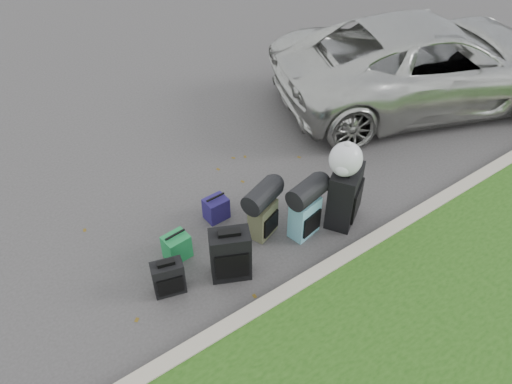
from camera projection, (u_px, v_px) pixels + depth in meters
ground at (271, 229)px, 6.55m from camera, size 120.00×120.00×0.00m
curb at (322, 273)px, 5.89m from camera, size 120.00×0.18×0.15m
suv at (429, 62)px, 8.60m from camera, size 5.88×4.23×1.49m
suitcase_small_black at (168, 278)px, 5.64m from camera, size 0.40×0.29×0.45m
suitcase_large_black_left at (230, 255)px, 5.76m from camera, size 0.54×0.45×0.67m
suitcase_olive at (263, 219)px, 6.34m from camera, size 0.42×0.34×0.50m
suitcase_teal at (304, 217)px, 6.32m from camera, size 0.42×0.30×0.55m
suitcase_large_black_right at (344, 195)px, 6.44m from camera, size 0.64×0.57×0.82m
tote_green at (177, 247)px, 6.08m from camera, size 0.32×0.26×0.34m
tote_navy at (216, 208)px, 6.62m from camera, size 0.30×0.24×0.32m
duffel_left at (262, 196)px, 6.08m from camera, size 0.59×0.45×0.28m
duffel_right at (307, 192)px, 6.06m from camera, size 0.56×0.39×0.29m
trash_bag at (346, 159)px, 6.00m from camera, size 0.42×0.42×0.42m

